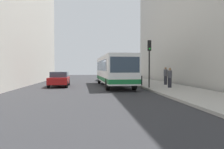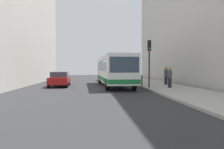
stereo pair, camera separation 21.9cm
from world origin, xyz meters
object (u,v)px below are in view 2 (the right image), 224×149
object	(u,v)px
bus	(114,69)
pedestrian_near_signal	(170,78)
car_beside_bus	(60,79)
traffic_light	(149,55)
bollard_mid	(136,79)
bollard_near	(142,81)
pedestrian_mid_sidewalk	(166,76)
car_behind_bus	(106,75)

from	to	relation	value
bus	pedestrian_near_signal	world-z (taller)	bus
car_beside_bus	pedestrian_near_signal	size ratio (longest dim) A/B	2.60
traffic_light	bollard_mid	distance (m)	5.46
bollard_near	pedestrian_mid_sidewalk	bearing A→B (deg)	16.66
car_behind_bus	bollard_mid	size ratio (longest dim) A/B	4.66
bollard_mid	pedestrian_near_signal	xyz separation A→B (m)	(1.90, -5.07, 0.38)
bus	car_beside_bus	world-z (taller)	bus
bus	bollard_mid	world-z (taller)	bus
traffic_light	bollard_near	distance (m)	3.24
car_behind_bus	pedestrian_near_signal	world-z (taller)	pedestrian_near_signal
car_behind_bus	traffic_light	xyz separation A→B (m)	(2.88, -13.22, 2.22)
car_beside_bus	bus	bearing A→B (deg)	176.04
car_beside_bus	pedestrian_mid_sidewalk	xyz separation A→B (m)	(10.78, -0.59, 0.27)
car_behind_bus	pedestrian_near_signal	bearing A→B (deg)	108.42
bollard_near	pedestrian_near_signal	xyz separation A→B (m)	(1.90, -2.35, 0.38)
traffic_light	bollard_near	size ratio (longest dim) A/B	4.32
bus	car_beside_bus	bearing A→B (deg)	-4.25
pedestrian_mid_sidewalk	bollard_mid	bearing A→B (deg)	-117.02
traffic_light	pedestrian_mid_sidewalk	xyz separation A→B (m)	(2.60, 3.00, -1.95)
bus	pedestrian_near_signal	distance (m)	5.82
car_beside_bus	bollard_mid	world-z (taller)	car_beside_bus
bus	pedestrian_mid_sidewalk	distance (m)	5.41
car_behind_bus	bollard_mid	xyz separation A→B (m)	(2.78, -8.31, -0.16)
pedestrian_near_signal	pedestrian_mid_sidewalk	size ratio (longest dim) A/B	0.95
bollard_near	pedestrian_mid_sidewalk	distance (m)	2.85
car_behind_bus	bollard_near	distance (m)	11.38
bollard_mid	car_beside_bus	bearing A→B (deg)	-170.70
bus	car_behind_bus	distance (m)	9.85
pedestrian_mid_sidewalk	car_behind_bus	bearing A→B (deg)	-143.54
car_beside_bus	car_behind_bus	size ratio (longest dim) A/B	1.01
car_beside_bus	traffic_light	distance (m)	9.20
pedestrian_near_signal	pedestrian_mid_sidewalk	bearing A→B (deg)	23.84
bus	pedestrian_near_signal	bearing A→B (deg)	139.41
traffic_light	bollard_near	bearing A→B (deg)	92.61
car_behind_bus	pedestrian_mid_sidewalk	distance (m)	11.60
bollard_mid	pedestrian_near_signal	world-z (taller)	pedestrian_near_signal
bus	bollard_near	size ratio (longest dim) A/B	11.70
bus	pedestrian_mid_sidewalk	xyz separation A→B (m)	(5.35, -0.42, -0.67)
pedestrian_near_signal	car_behind_bus	bearing A→B (deg)	57.41
car_beside_bus	car_behind_bus	xyz separation A→B (m)	(5.30, 9.63, 0.00)
traffic_light	bollard_mid	bearing A→B (deg)	91.17
bus	traffic_light	distance (m)	4.57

